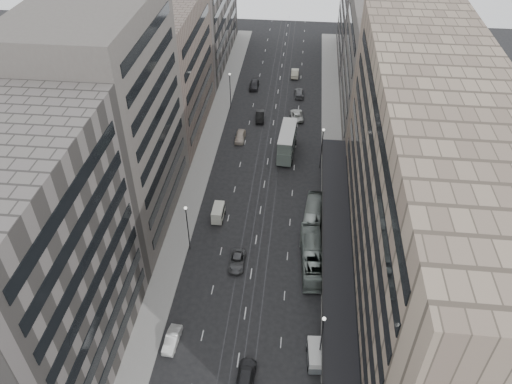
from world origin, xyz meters
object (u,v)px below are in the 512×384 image
at_px(double_decker, 287,142).
at_px(sedan_2, 237,261).
at_px(bus_near, 312,256).
at_px(panel_van, 218,213).
at_px(bus_far, 313,218).
at_px(vw_microbus, 315,355).
at_px(sedan_1, 172,340).

height_order(double_decker, sedan_2, double_decker).
bearing_deg(double_decker, bus_near, -75.99).
bearing_deg(bus_near, sedan_2, 3.12).
bearing_deg(panel_van, sedan_2, -65.20).
distance_m(bus_far, panel_van, 15.05).
relative_size(vw_microbus, sedan_1, 0.97).
distance_m(bus_near, sedan_1, 22.90).
bearing_deg(sedan_1, bus_far, 58.28).
relative_size(double_decker, vw_microbus, 2.30).
relative_size(sedan_1, sedan_2, 0.91).
bearing_deg(vw_microbus, sedan_1, 173.29).
xyz_separation_m(bus_near, double_decker, (-5.14, 27.88, 1.14)).
height_order(bus_far, vw_microbus, bus_far).
bearing_deg(bus_near, bus_far, -93.54).
height_order(double_decker, panel_van, double_decker).
xyz_separation_m(double_decker, sedan_2, (-5.59, -29.13, -2.16)).
height_order(vw_microbus, sedan_1, vw_microbus).
bearing_deg(panel_van, sedan_1, -94.14).
bearing_deg(sedan_2, bus_far, 40.55).
relative_size(bus_near, sedan_1, 2.78).
height_order(double_decker, sedan_1, double_decker).
xyz_separation_m(bus_far, vw_microbus, (0.70, -24.19, -0.32)).
bearing_deg(panel_van, bus_near, -28.42).
bearing_deg(sedan_2, vw_microbus, -53.02).
xyz_separation_m(bus_far, panel_van, (-15.05, 0.13, -0.26)).
bearing_deg(double_decker, sedan_2, -97.30).
bearing_deg(vw_microbus, bus_far, 87.11).
distance_m(vw_microbus, panel_van, 28.97).
height_order(bus_near, bus_far, bus_near).
bearing_deg(bus_near, panel_van, -32.53).
distance_m(double_decker, vw_microbus, 44.28).
distance_m(panel_van, sedan_1, 23.74).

